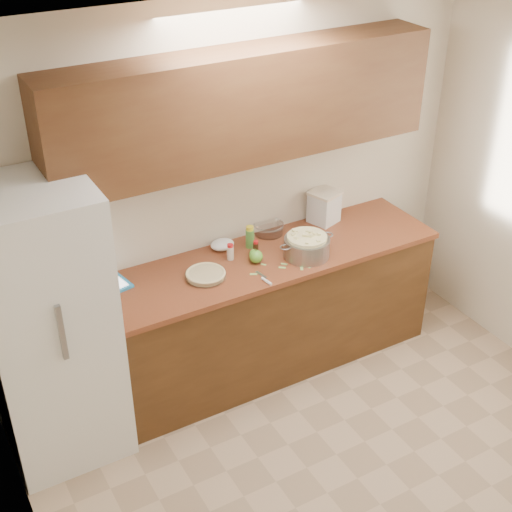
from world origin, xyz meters
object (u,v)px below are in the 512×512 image
flour_canister (324,206)px  tablet (107,287)px  pie (206,275)px  colander (307,246)px

flour_canister → tablet: 1.71m
pie → colander: colander is taller
colander → tablet: size_ratio=1.35×
pie → colander: size_ratio=0.65×
colander → flour_canister: size_ratio=1.66×
colander → flour_canister: (0.38, 0.35, 0.05)m
colander → pie: bearing=172.9°
flour_canister → tablet: (-1.70, -0.06, -0.11)m
pie → flour_canister: bearing=13.5°
pie → colander: 0.73m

